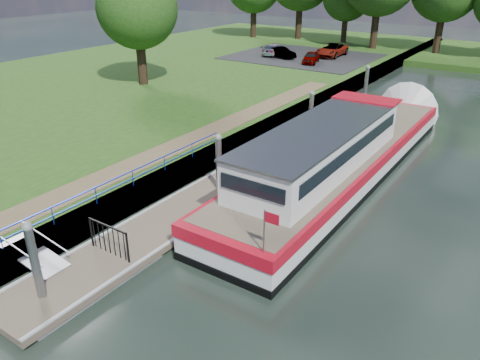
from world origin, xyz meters
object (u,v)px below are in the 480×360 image
Objects in this scene: pontoon at (271,161)px; car_a at (311,57)px; barge at (345,153)px; car_c at (274,50)px; car_d at (332,50)px; car_b at (282,53)px.

car_a is at bearing 111.35° from pontoon.
car_c is (-17.40, 22.92, 0.31)m from barge.
barge is 24.40m from car_a.
barge reaches higher than pontoon.
pontoon is 6.55× the size of car_d.
barge is at bearing -75.31° from car_a.
car_b is (-3.68, 0.77, -0.01)m from car_a.
barge is 6.70× the size of car_a.
pontoon is 27.95m from car_d.
car_d is at bearing 115.30° from barge.
car_c is at bearing 145.16° from car_a.
car_b reaches higher than pontoon.
barge reaches higher than car_a.
barge is 28.29m from car_d.
car_b is 0.70× the size of car_d.
barge reaches higher than car_d.
barge is 27.07m from car_b.
car_b is at bearing 118.30° from pontoon.
barge reaches higher than car_b.
car_a is 3.76m from car_b.
car_a reaches higher than pontoon.
car_c is 0.84× the size of car_d.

